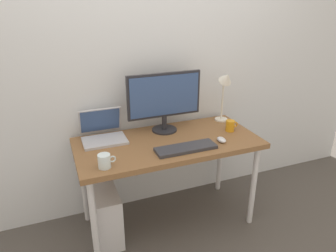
{
  "coord_description": "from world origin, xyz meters",
  "views": [
    {
      "loc": [
        -0.77,
        -1.98,
        1.75
      ],
      "look_at": [
        0.0,
        0.0,
        0.86
      ],
      "focal_mm": 33.41,
      "sensor_mm": 36.0,
      "label": 1
    }
  ],
  "objects_px": {
    "laptop": "(103,132)",
    "keyboard": "(186,148)",
    "desk": "(168,149)",
    "coffee_mug": "(230,126)",
    "mouse": "(221,140)",
    "glass_cup": "(105,161)",
    "desk_lamp": "(225,86)",
    "computer_tower": "(107,216)",
    "monitor": "(164,98)"
  },
  "relations": [
    {
      "from": "desk_lamp",
      "to": "glass_cup",
      "type": "bearing_deg",
      "value": -159.43
    },
    {
      "from": "keyboard",
      "to": "glass_cup",
      "type": "distance_m",
      "value": 0.58
    },
    {
      "from": "desk",
      "to": "keyboard",
      "type": "relative_size",
      "value": 3.12
    },
    {
      "from": "desk_lamp",
      "to": "desk",
      "type": "bearing_deg",
      "value": -161.92
    },
    {
      "from": "monitor",
      "to": "desk_lamp",
      "type": "distance_m",
      "value": 0.54
    },
    {
      "from": "desk_lamp",
      "to": "mouse",
      "type": "bearing_deg",
      "value": -122.15
    },
    {
      "from": "monitor",
      "to": "laptop",
      "type": "height_order",
      "value": "monitor"
    },
    {
      "from": "monitor",
      "to": "mouse",
      "type": "xyz_separation_m",
      "value": [
        0.32,
        -0.35,
        -0.25
      ]
    },
    {
      "from": "glass_cup",
      "to": "keyboard",
      "type": "bearing_deg",
      "value": 3.88
    },
    {
      "from": "keyboard",
      "to": "mouse",
      "type": "relative_size",
      "value": 4.89
    },
    {
      "from": "laptop",
      "to": "mouse",
      "type": "height_order",
      "value": "laptop"
    },
    {
      "from": "laptop",
      "to": "coffee_mug",
      "type": "height_order",
      "value": "laptop"
    },
    {
      "from": "glass_cup",
      "to": "desk",
      "type": "bearing_deg",
      "value": 23.31
    },
    {
      "from": "desk_lamp",
      "to": "computer_tower",
      "type": "distance_m",
      "value": 1.4
    },
    {
      "from": "mouse",
      "to": "coffee_mug",
      "type": "relative_size",
      "value": 0.85
    },
    {
      "from": "laptop",
      "to": "keyboard",
      "type": "xyz_separation_m",
      "value": [
        0.51,
        -0.39,
        -0.05
      ]
    },
    {
      "from": "monitor",
      "to": "laptop",
      "type": "xyz_separation_m",
      "value": [
        -0.49,
        0.02,
        -0.21
      ]
    },
    {
      "from": "mouse",
      "to": "computer_tower",
      "type": "relative_size",
      "value": 0.21
    },
    {
      "from": "keyboard",
      "to": "coffee_mug",
      "type": "distance_m",
      "value": 0.5
    },
    {
      "from": "keyboard",
      "to": "computer_tower",
      "type": "bearing_deg",
      "value": 164.06
    },
    {
      "from": "keyboard",
      "to": "computer_tower",
      "type": "relative_size",
      "value": 1.05
    },
    {
      "from": "desk",
      "to": "computer_tower",
      "type": "distance_m",
      "value": 0.69
    },
    {
      "from": "desk_lamp",
      "to": "coffee_mug",
      "type": "height_order",
      "value": "desk_lamp"
    },
    {
      "from": "keyboard",
      "to": "laptop",
      "type": "bearing_deg",
      "value": 142.37
    },
    {
      "from": "monitor",
      "to": "glass_cup",
      "type": "xyz_separation_m",
      "value": [
        -0.56,
        -0.41,
        -0.23
      ]
    },
    {
      "from": "desk_lamp",
      "to": "coffee_mug",
      "type": "distance_m",
      "value": 0.34
    },
    {
      "from": "desk",
      "to": "glass_cup",
      "type": "relative_size",
      "value": 11.89
    },
    {
      "from": "mouse",
      "to": "monitor",
      "type": "bearing_deg",
      "value": 132.16
    },
    {
      "from": "coffee_mug",
      "to": "glass_cup",
      "type": "height_order",
      "value": "glass_cup"
    },
    {
      "from": "mouse",
      "to": "coffee_mug",
      "type": "bearing_deg",
      "value": 42.28
    },
    {
      "from": "coffee_mug",
      "to": "monitor",
      "type": "bearing_deg",
      "value": 157.91
    },
    {
      "from": "desk",
      "to": "monitor",
      "type": "distance_m",
      "value": 0.39
    },
    {
      "from": "desk",
      "to": "coffee_mug",
      "type": "relative_size",
      "value": 13.03
    },
    {
      "from": "keyboard",
      "to": "glass_cup",
      "type": "relative_size",
      "value": 3.81
    },
    {
      "from": "laptop",
      "to": "glass_cup",
      "type": "relative_size",
      "value": 2.77
    },
    {
      "from": "keyboard",
      "to": "glass_cup",
      "type": "bearing_deg",
      "value": -176.12
    },
    {
      "from": "coffee_mug",
      "to": "glass_cup",
      "type": "distance_m",
      "value": 1.07
    },
    {
      "from": "keyboard",
      "to": "mouse",
      "type": "bearing_deg",
      "value": 3.89
    },
    {
      "from": "desk",
      "to": "desk_lamp",
      "type": "height_order",
      "value": "desk_lamp"
    },
    {
      "from": "laptop",
      "to": "monitor",
      "type": "bearing_deg",
      "value": -2.33
    },
    {
      "from": "keyboard",
      "to": "glass_cup",
      "type": "xyz_separation_m",
      "value": [
        -0.58,
        -0.04,
        0.03
      ]
    },
    {
      "from": "monitor",
      "to": "coffee_mug",
      "type": "xyz_separation_m",
      "value": [
        0.49,
        -0.2,
        -0.23
      ]
    },
    {
      "from": "desk",
      "to": "monitor",
      "type": "height_order",
      "value": "monitor"
    },
    {
      "from": "mouse",
      "to": "coffee_mug",
      "type": "distance_m",
      "value": 0.23
    },
    {
      "from": "laptop",
      "to": "glass_cup",
      "type": "bearing_deg",
      "value": -99.14
    },
    {
      "from": "desk_lamp",
      "to": "keyboard",
      "type": "xyz_separation_m",
      "value": [
        -0.52,
        -0.37,
        -0.31
      ]
    },
    {
      "from": "laptop",
      "to": "computer_tower",
      "type": "xyz_separation_m",
      "value": [
        -0.06,
        -0.23,
        -0.59
      ]
    },
    {
      "from": "coffee_mug",
      "to": "computer_tower",
      "type": "height_order",
      "value": "coffee_mug"
    },
    {
      "from": "keyboard",
      "to": "monitor",
      "type": "bearing_deg",
      "value": 93.07
    },
    {
      "from": "laptop",
      "to": "computer_tower",
      "type": "distance_m",
      "value": 0.63
    }
  ]
}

